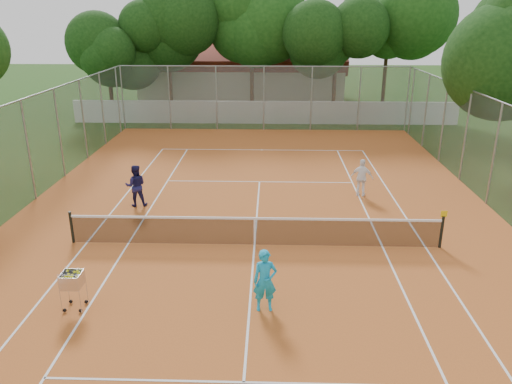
{
  "coord_description": "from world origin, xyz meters",
  "views": [
    {
      "loc": [
        0.51,
        -14.61,
        7.1
      ],
      "look_at": [
        0.0,
        1.5,
        1.3
      ],
      "focal_mm": 35.0,
      "sensor_mm": 36.0,
      "label": 1
    }
  ],
  "objects_px": {
    "clubhouse": "(243,74)",
    "player_far_left": "(136,186)",
    "player_near": "(265,281)",
    "ball_hopper": "(73,289)",
    "player_far_right": "(362,178)",
    "tennis_net": "(255,231)"
  },
  "relations": [
    {
      "from": "clubhouse",
      "to": "player_far_left",
      "type": "relative_size",
      "value": 10.02
    },
    {
      "from": "tennis_net",
      "to": "player_near",
      "type": "relative_size",
      "value": 7.26
    },
    {
      "from": "player_far_right",
      "to": "player_far_left",
      "type": "bearing_deg",
      "value": 26.79
    },
    {
      "from": "clubhouse",
      "to": "player_far_left",
      "type": "distance_m",
      "value": 25.82
    },
    {
      "from": "clubhouse",
      "to": "player_near",
      "type": "xyz_separation_m",
      "value": [
        2.39,
        -32.72,
        -1.36
      ]
    },
    {
      "from": "tennis_net",
      "to": "ball_hopper",
      "type": "height_order",
      "value": "ball_hopper"
    },
    {
      "from": "clubhouse",
      "to": "player_far_left",
      "type": "height_order",
      "value": "clubhouse"
    },
    {
      "from": "clubhouse",
      "to": "player_far_right",
      "type": "distance_m",
      "value": 25.06
    },
    {
      "from": "clubhouse",
      "to": "player_far_left",
      "type": "bearing_deg",
      "value": -95.99
    },
    {
      "from": "player_far_left",
      "to": "ball_hopper",
      "type": "bearing_deg",
      "value": 80.68
    },
    {
      "from": "tennis_net",
      "to": "player_far_right",
      "type": "bearing_deg",
      "value": 48.54
    },
    {
      "from": "player_far_right",
      "to": "tennis_net",
      "type": "bearing_deg",
      "value": 66.38
    },
    {
      "from": "player_near",
      "to": "ball_hopper",
      "type": "bearing_deg",
      "value": 175.09
    },
    {
      "from": "clubhouse",
      "to": "player_near",
      "type": "distance_m",
      "value": 32.83
    },
    {
      "from": "clubhouse",
      "to": "player_far_left",
      "type": "xyz_separation_m",
      "value": [
        -2.69,
        -25.64,
        -1.36
      ]
    },
    {
      "from": "tennis_net",
      "to": "ball_hopper",
      "type": "xyz_separation_m",
      "value": [
        -4.43,
        -3.81,
        0.06
      ]
    },
    {
      "from": "tennis_net",
      "to": "ball_hopper",
      "type": "distance_m",
      "value": 5.84
    },
    {
      "from": "player_far_left",
      "to": "player_near",
      "type": "bearing_deg",
      "value": 114.24
    },
    {
      "from": "player_near",
      "to": "player_far_left",
      "type": "height_order",
      "value": "player_far_left"
    },
    {
      "from": "player_far_left",
      "to": "clubhouse",
      "type": "bearing_deg",
      "value": -107.44
    },
    {
      "from": "player_near",
      "to": "player_far_right",
      "type": "height_order",
      "value": "player_near"
    },
    {
      "from": "clubhouse",
      "to": "player_far_right",
      "type": "bearing_deg",
      "value": -75.64
    }
  ]
}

